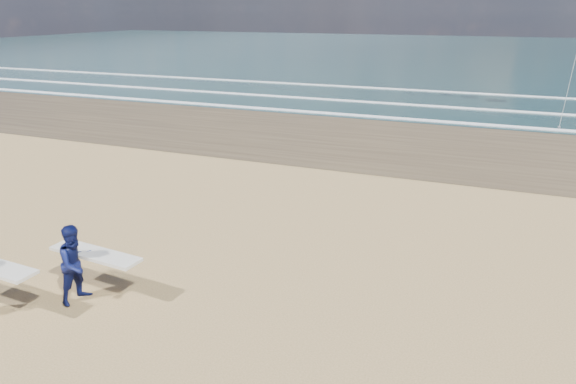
% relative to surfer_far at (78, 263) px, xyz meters
% --- Properties ---
extents(surfer_far, '(2.24, 1.18, 1.72)m').
position_rel_surfer_far_xyz_m(surfer_far, '(0.00, 0.00, 0.00)').
color(surfer_far, '#0C1346').
rests_on(surfer_far, ground).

